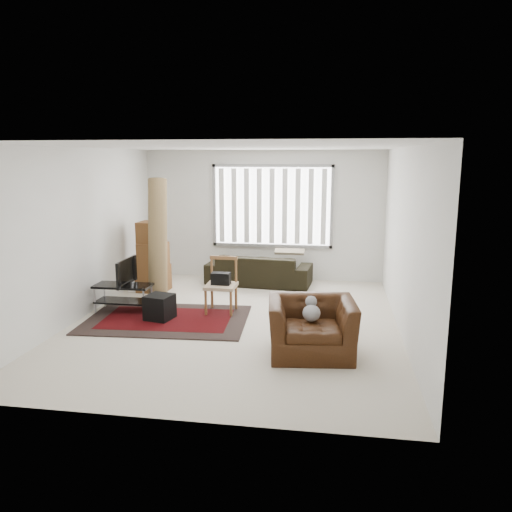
{
  "coord_description": "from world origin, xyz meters",
  "views": [
    {
      "loc": [
        1.5,
        -7.33,
        2.55
      ],
      "look_at": [
        0.31,
        0.13,
        1.05
      ],
      "focal_mm": 35.0,
      "sensor_mm": 36.0,
      "label": 1
    }
  ],
  "objects_px": {
    "tv_stand": "(123,292)",
    "armchair": "(312,323)",
    "moving_boxes": "(153,259)",
    "side_chair": "(221,283)",
    "sofa": "(259,265)"
  },
  "relations": [
    {
      "from": "tv_stand",
      "to": "armchair",
      "type": "height_order",
      "value": "armchair"
    },
    {
      "from": "tv_stand",
      "to": "moving_boxes",
      "type": "relative_size",
      "value": 0.7
    },
    {
      "from": "side_chair",
      "to": "armchair",
      "type": "distance_m",
      "value": 2.2
    },
    {
      "from": "tv_stand",
      "to": "moving_boxes",
      "type": "distance_m",
      "value": 1.4
    },
    {
      "from": "sofa",
      "to": "side_chair",
      "type": "xyz_separation_m",
      "value": [
        -0.33,
        -1.98,
        0.11
      ]
    },
    {
      "from": "tv_stand",
      "to": "sofa",
      "type": "xyz_separation_m",
      "value": [
        1.95,
        2.2,
        0.06
      ]
    },
    {
      "from": "moving_boxes",
      "to": "sofa",
      "type": "distance_m",
      "value": 2.12
    },
    {
      "from": "armchair",
      "to": "sofa",
      "type": "bearing_deg",
      "value": 102.4
    },
    {
      "from": "sofa",
      "to": "armchair",
      "type": "xyz_separation_m",
      "value": [
        1.24,
        -3.52,
        0.01
      ]
    },
    {
      "from": "moving_boxes",
      "to": "armchair",
      "type": "relative_size",
      "value": 1.09
    },
    {
      "from": "tv_stand",
      "to": "side_chair",
      "type": "bearing_deg",
      "value": 7.7
    },
    {
      "from": "sofa",
      "to": "tv_stand",
      "type": "bearing_deg",
      "value": 53.35
    },
    {
      "from": "sofa",
      "to": "moving_boxes",
      "type": "bearing_deg",
      "value": 28.06
    },
    {
      "from": "moving_boxes",
      "to": "armchair",
      "type": "xyz_separation_m",
      "value": [
        3.17,
        -2.7,
        -0.21
      ]
    },
    {
      "from": "tv_stand",
      "to": "armchair",
      "type": "bearing_deg",
      "value": -22.56
    }
  ]
}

